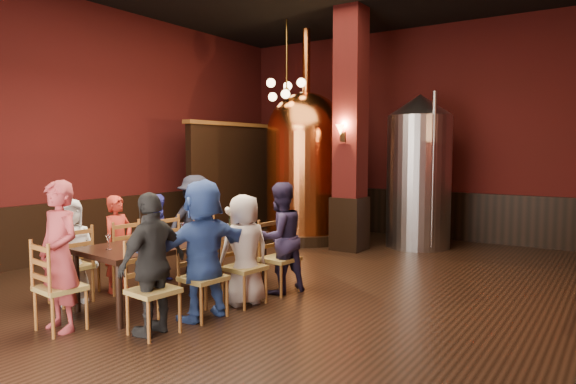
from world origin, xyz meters
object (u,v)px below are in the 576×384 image
Objects in this scene: dining_table at (178,244)px; steel_vessel at (419,171)px; person_2 at (159,238)px; person_0 at (70,251)px; copper_kettle at (306,165)px; rose_vase at (233,215)px; person_1 at (118,244)px.

steel_vessel is at bearing 80.70° from dining_table.
dining_table is 0.85× the size of steel_vessel.
person_2 reaches higher than dining_table.
copper_kettle is at bearing 13.79° from person_0.
steel_vessel reaches higher than rose_vase.
dining_table is 1.31m from person_0.
person_1 is at bearing -163.69° from person_2.
person_0 is at bearing -124.14° from rose_vase.
dining_table is at bearing -31.43° from person_0.
steel_vessel is at bearing 74.77° from rose_vase.
steel_vessel reaches higher than person_0.
rose_vase is (0.22, 0.82, 0.30)m from dining_table.
person_2 is at bearing -13.11° from person_1.
person_0 is at bearing -91.05° from copper_kettle.
dining_table is 1.98× the size of person_2.
copper_kettle is 11.80× the size of rose_vase.
person_2 is 0.29× the size of copper_kettle.
rose_vase is (1.07, -3.66, -0.59)m from copper_kettle.
steel_vessel is at bearing -30.29° from person_1.
person_1 is 5.79m from steel_vessel.
person_1 is 3.51× the size of rose_vase.
copper_kettle is (-0.04, 4.06, 0.95)m from person_2.
person_0 is at bearing -111.30° from steel_vessel.
copper_kettle reaches higher than rose_vase.
rose_vase is at bearing -73.72° from copper_kettle.
person_0 is 0.30× the size of copper_kettle.
person_1 is at bearing -158.78° from dining_table.
person_2 reaches higher than rose_vase.
dining_table is 0.91m from person_1.
copper_kettle is at bearing -7.57° from person_1.
person_0 is 0.67m from person_1.
rose_vase is at bearing -46.61° from person_2.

